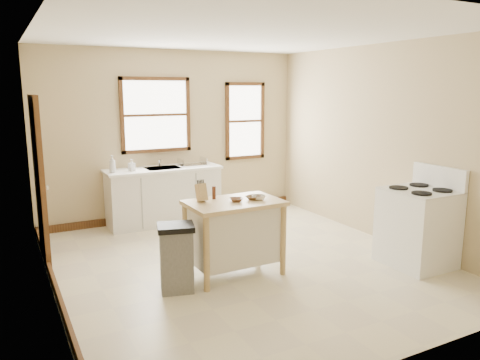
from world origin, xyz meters
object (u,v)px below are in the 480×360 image
(kitchen_island, at_px, (234,238))
(bowl_b, at_px, (254,198))
(knife_block, at_px, (201,193))
(bowl_c, at_px, (258,197))
(soap_bottle_a, at_px, (112,164))
(trash_bin, at_px, (176,258))
(pepper_grinder, at_px, (214,193))
(dish_rack, at_px, (192,162))
(gas_stove, at_px, (418,217))
(soap_bottle_b, at_px, (132,165))
(bowl_a, at_px, (236,200))

(kitchen_island, bearing_deg, bowl_b, -8.78)
(knife_block, relative_size, bowl_c, 1.24)
(bowl_b, bearing_deg, soap_bottle_a, 114.34)
(soap_bottle_a, height_order, knife_block, soap_bottle_a)
(knife_block, distance_m, trash_bin, 0.80)
(pepper_grinder, height_order, trash_bin, pepper_grinder)
(dish_rack, height_order, bowl_c, dish_rack)
(soap_bottle_a, relative_size, pepper_grinder, 1.75)
(trash_bin, bearing_deg, bowl_c, 19.01)
(dish_rack, height_order, gas_stove, gas_stove)
(soap_bottle_b, bearing_deg, pepper_grinder, -99.50)
(dish_rack, bearing_deg, bowl_a, -114.24)
(kitchen_island, height_order, gas_stove, gas_stove)
(soap_bottle_a, height_order, trash_bin, soap_bottle_a)
(knife_block, distance_m, gas_stove, 2.69)
(trash_bin, bearing_deg, pepper_grinder, 44.75)
(soap_bottle_b, height_order, kitchen_island, soap_bottle_b)
(soap_bottle_b, bearing_deg, gas_stove, -69.37)
(pepper_grinder, distance_m, bowl_a, 0.30)
(knife_block, bearing_deg, gas_stove, -26.42)
(kitchen_island, height_order, pepper_grinder, pepper_grinder)
(bowl_c, distance_m, trash_bin, 1.19)
(bowl_a, height_order, trash_bin, bowl_a)
(bowl_b, relative_size, trash_bin, 0.23)
(bowl_a, xyz_separation_m, gas_stove, (2.14, -0.76, -0.30))
(soap_bottle_b, relative_size, kitchen_island, 0.17)
(bowl_b, bearing_deg, gas_stove, -21.60)
(soap_bottle_b, distance_m, kitchen_island, 2.53)
(dish_rack, bearing_deg, soap_bottle_a, 169.53)
(soap_bottle_b, distance_m, pepper_grinder, 2.23)
(kitchen_island, distance_m, trash_bin, 0.79)
(soap_bottle_a, distance_m, gas_stove, 4.39)
(bowl_a, bearing_deg, kitchen_island, 115.54)
(soap_bottle_a, relative_size, dish_rack, 0.61)
(bowl_c, relative_size, gas_stove, 0.13)
(bowl_b, bearing_deg, trash_bin, -174.04)
(soap_bottle_b, height_order, bowl_b, soap_bottle_b)
(gas_stove, bearing_deg, bowl_c, 158.87)
(dish_rack, bearing_deg, soap_bottle_b, 169.68)
(soap_bottle_a, xyz_separation_m, gas_stove, (3.00, -3.18, -0.44))
(soap_bottle_b, bearing_deg, knife_block, -104.36)
(knife_block, distance_m, bowl_c, 0.67)
(soap_bottle_b, relative_size, knife_block, 0.91)
(pepper_grinder, bearing_deg, dish_rack, 74.28)
(bowl_c, distance_m, gas_stove, 2.02)
(kitchen_island, height_order, knife_block, knife_block)
(soap_bottle_b, bearing_deg, bowl_a, -96.47)
(soap_bottle_a, bearing_deg, dish_rack, -21.26)
(kitchen_island, xyz_separation_m, bowl_c, (0.29, -0.07, 0.47))
(kitchen_island, relative_size, knife_block, 5.44)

